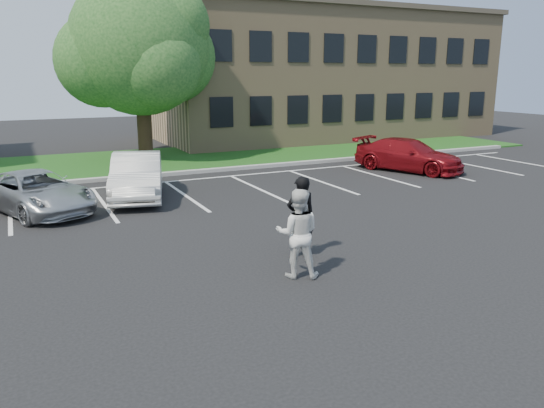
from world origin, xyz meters
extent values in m
plane|color=black|center=(0.00, 0.00, 0.00)|extent=(90.00, 90.00, 0.00)
cube|color=#979791|center=(0.00, 12.00, 0.07)|extent=(40.00, 0.30, 0.15)
cube|color=#1A4518|center=(0.00, 16.00, 0.04)|extent=(44.00, 8.00, 0.08)
cube|color=silver|center=(-5.60, 8.00, 0.01)|extent=(0.12, 5.20, 0.01)
cube|color=silver|center=(-2.80, 8.00, 0.01)|extent=(0.12, 5.20, 0.01)
cube|color=silver|center=(0.00, 8.00, 0.01)|extent=(0.12, 5.20, 0.01)
cube|color=silver|center=(2.80, 8.00, 0.01)|extent=(0.12, 5.20, 0.01)
cube|color=silver|center=(5.60, 8.00, 0.01)|extent=(0.12, 5.20, 0.01)
cube|color=silver|center=(8.40, 8.00, 0.01)|extent=(0.12, 5.20, 0.01)
cube|color=silver|center=(11.20, 8.00, 0.01)|extent=(0.12, 5.20, 0.01)
cube|color=silver|center=(14.00, 8.00, 0.01)|extent=(0.12, 5.20, 0.01)
cube|color=silver|center=(16.80, 8.00, 0.01)|extent=(0.12, 5.20, 0.01)
cube|color=silver|center=(1.40, 10.70, 0.01)|extent=(34.00, 0.12, 0.01)
cube|color=#A0875F|center=(14.00, 22.00, 4.00)|extent=(22.00, 10.00, 8.00)
cube|color=#484033|center=(14.00, 22.00, 8.15)|extent=(22.40, 10.40, 0.30)
cube|color=black|center=(4.80, 16.97, 2.20)|extent=(1.30, 0.06, 1.60)
cube|color=black|center=(4.80, 16.97, 5.60)|extent=(1.30, 0.06, 1.60)
cube|color=black|center=(7.10, 16.97, 2.20)|extent=(1.30, 0.06, 1.60)
cube|color=black|center=(7.10, 16.97, 5.60)|extent=(1.30, 0.06, 1.60)
cube|color=black|center=(9.40, 16.97, 2.20)|extent=(1.30, 0.06, 1.60)
cube|color=black|center=(9.40, 16.97, 5.60)|extent=(1.30, 0.06, 1.60)
cube|color=black|center=(11.70, 16.97, 2.20)|extent=(1.30, 0.06, 1.60)
cube|color=black|center=(11.70, 16.97, 5.60)|extent=(1.30, 0.06, 1.60)
cube|color=black|center=(14.00, 16.97, 2.20)|extent=(1.30, 0.06, 1.60)
cube|color=black|center=(14.00, 16.97, 5.60)|extent=(1.30, 0.06, 1.60)
cube|color=black|center=(16.30, 16.97, 2.20)|extent=(1.30, 0.06, 1.60)
cube|color=black|center=(16.30, 16.97, 5.60)|extent=(1.30, 0.06, 1.60)
cube|color=black|center=(18.60, 16.97, 2.20)|extent=(1.30, 0.06, 1.60)
cube|color=black|center=(18.60, 16.97, 5.60)|extent=(1.30, 0.06, 1.60)
cube|color=black|center=(20.90, 16.97, 2.20)|extent=(1.30, 0.06, 1.60)
cube|color=black|center=(20.90, 16.97, 5.60)|extent=(1.30, 0.06, 1.60)
cube|color=black|center=(23.20, 16.97, 2.20)|extent=(1.30, 0.06, 1.60)
cube|color=black|center=(23.20, 16.97, 5.60)|extent=(1.30, 0.06, 1.60)
cylinder|color=black|center=(0.58, 16.51, 1.60)|extent=(0.70, 0.70, 3.20)
sphere|color=#154318|center=(0.58, 16.51, 5.50)|extent=(6.60, 6.60, 6.60)
sphere|color=#154318|center=(2.18, 17.21, 5.00)|extent=(4.60, 4.60, 4.60)
sphere|color=#154318|center=(-1.12, 16.91, 4.80)|extent=(4.40, 4.40, 4.40)
sphere|color=#154318|center=(0.98, 15.01, 4.60)|extent=(4.00, 4.00, 4.00)
sphere|color=#154318|center=(-0.02, 18.11, 5.80)|extent=(4.20, 4.20, 4.20)
sphere|color=#154318|center=(1.78, 15.61, 6.40)|extent=(3.80, 3.80, 3.80)
imported|color=black|center=(0.58, 0.66, 0.96)|extent=(0.73, 0.51, 1.92)
imported|color=silver|center=(-0.12, -0.46, 0.95)|extent=(1.16, 1.07, 1.91)
imported|color=#ADB0B5|center=(-4.80, 7.79, 0.64)|extent=(3.73, 5.06, 1.28)
imported|color=silver|center=(-1.57, 8.43, 0.77)|extent=(2.75, 4.93, 1.54)
imported|color=maroon|center=(10.34, 8.46, 0.70)|extent=(3.77, 5.22, 1.40)
camera|label=1|loc=(-5.24, -9.76, 4.21)|focal=35.00mm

